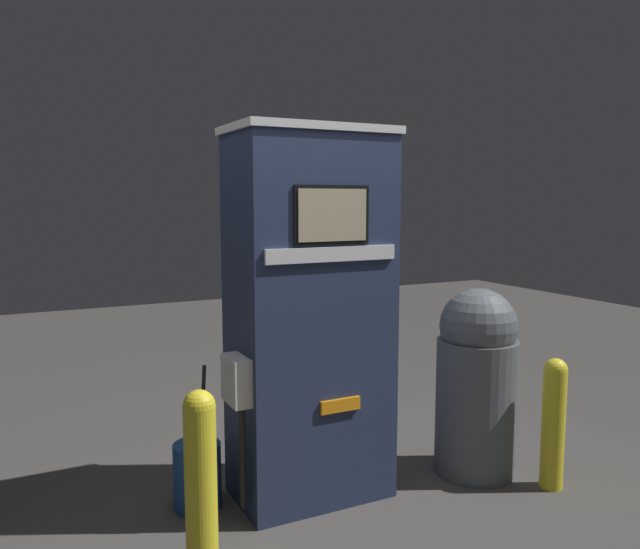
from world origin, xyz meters
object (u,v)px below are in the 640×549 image
Objects in this scene: gas_pump at (309,316)px; safety_bollard_far at (553,420)px; safety_bollard at (201,479)px; trash_bin at (477,380)px; squeegee_bucket at (197,475)px.

gas_pump reaches higher than safety_bollard_far.
safety_bollard is at bearing 177.84° from safety_bollard_far.
safety_bollard_far is at bearing -2.16° from safety_bollard.
gas_pump is at bearing 169.11° from trash_bin.
squeegee_bucket is (0.15, 0.59, -0.26)m from safety_bollard.
gas_pump is 2.41× the size of safety_bollard.
safety_bollard_far is at bearing -23.74° from gas_pump.
gas_pump is 1.49m from safety_bollard_far.
trash_bin is at bearing 9.19° from safety_bollard.
safety_bollard is 0.75× the size of trash_bin.
gas_pump is 2.56× the size of squeegee_bucket.
trash_bin is 1.42× the size of squeegee_bucket.
trash_bin is at bearing 124.85° from safety_bollard_far.
safety_bollard_far is 0.96× the size of squeegee_bucket.
safety_bollard is at bearing -103.77° from squeegee_bucket.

